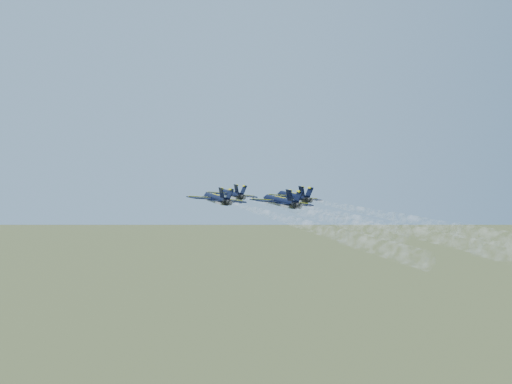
{
  "coord_description": "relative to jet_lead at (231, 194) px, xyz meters",
  "views": [
    {
      "loc": [
        -6.94,
        -111.14,
        105.88
      ],
      "look_at": [
        0.81,
        4.57,
        100.26
      ],
      "focal_mm": 40.0,
      "sensor_mm": 36.0,
      "label": 1
    }
  ],
  "objects": [
    {
      "name": "jet_left",
      "position": [
        -3.3,
        -16.9,
        0.0
      ],
      "size": [
        11.52,
        15.67,
        3.4
      ],
      "rotation": [
        0.0,
        0.11,
        0.31
      ],
      "color": "black"
    },
    {
      "name": "jet_lead",
      "position": [
        0.0,
        0.0,
        0.0
      ],
      "size": [
        11.52,
        15.67,
        3.4
      ],
      "rotation": [
        0.0,
        0.11,
        0.31
      ],
      "color": "black"
    },
    {
      "name": "smoke_trail_left",
      "position": [
        10.01,
        -58.86,
        0.03
      ],
      "size": [
        18.72,
        54.94,
        2.11
      ],
      "rotation": [
        0.0,
        0.11,
        0.31
      ],
      "color": "white"
    },
    {
      "name": "smoke_trail_right",
      "position": [
        25.81,
        -52.99,
        0.03
      ],
      "size": [
        18.72,
        54.94,
        2.11
      ],
      "rotation": [
        0.0,
        0.11,
        0.31
      ],
      "color": "white"
    },
    {
      "name": "smoke_trail_slot",
      "position": [
        21.5,
        -67.79,
        0.03
      ],
      "size": [
        18.72,
        54.94,
        2.11
      ],
      "rotation": [
        0.0,
        0.11,
        0.31
      ],
      "color": "white"
    },
    {
      "name": "smoke_trail_lead",
      "position": [
        13.31,
        -41.96,
        0.03
      ],
      "size": [
        18.72,
        54.94,
        2.11
      ],
      "rotation": [
        0.0,
        0.11,
        0.31
      ],
      "color": "white"
    },
    {
      "name": "jet_right",
      "position": [
        12.49,
        -11.03,
        0.0
      ],
      "size": [
        11.52,
        15.67,
        3.4
      ],
      "rotation": [
        0.0,
        0.11,
        0.31
      ],
      "color": "black"
    },
    {
      "name": "jet_slot",
      "position": [
        8.19,
        -25.83,
        0.0
      ],
      "size": [
        11.52,
        15.67,
        3.4
      ],
      "rotation": [
        0.0,
        0.11,
        0.31
      ],
      "color": "black"
    }
  ]
}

